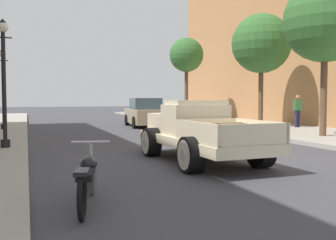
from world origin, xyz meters
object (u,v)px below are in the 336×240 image
street_tree_second (261,44)px  street_lamp_far (3,83)px  car_background_tan (145,113)px  street_tree_nearest (325,21)px  street_tree_third (186,56)px  hotrod_truck_cream (197,132)px  street_lamp_near (4,73)px  motorcycle_parked (88,177)px  pedestrian_sidewalk_right (298,109)px

street_tree_second → street_lamp_far: bearing=170.0°
car_background_tan → street_tree_nearest: 10.99m
street_lamp_far → street_tree_third: 13.43m
hotrod_truck_cream → street_tree_third: 18.41m
street_lamp_near → street_lamp_far: (-0.43, 7.63, 0.00)m
motorcycle_parked → street_lamp_far: (-1.90, 14.46, 1.94)m
street_lamp_near → street_tree_second: size_ratio=0.64×
street_lamp_far → street_tree_nearest: street_tree_nearest is taller
street_tree_second → street_tree_third: bearing=97.0°
car_background_tan → street_lamp_far: 7.74m
street_tree_second → car_background_tan: bearing=147.0°
street_tree_nearest → street_tree_second: size_ratio=1.02×
pedestrian_sidewalk_right → street_tree_second: bearing=130.5°
street_tree_third → street_tree_second: bearing=-83.0°
motorcycle_parked → street_tree_third: street_tree_third is taller
car_background_tan → motorcycle_parked: bearing=-109.5°
pedestrian_sidewalk_right → street_tree_second: street_tree_second is taller
street_tree_third → car_background_tan: bearing=-134.8°
street_tree_second → street_tree_nearest: bearing=-98.3°
street_lamp_far → street_tree_nearest: (12.08, -7.93, 2.26)m
pedestrian_sidewalk_right → street_lamp_near: 14.33m
street_tree_second → hotrod_truck_cream: bearing=-131.4°
pedestrian_sidewalk_right → car_background_tan: bearing=143.3°
street_tree_nearest → street_tree_second: bearing=81.7°
car_background_tan → street_lamp_near: size_ratio=1.15×
hotrod_truck_cream → pedestrian_sidewalk_right: (8.90, 7.21, 0.33)m
street_tree_nearest → hotrod_truck_cream: bearing=-156.1°
motorcycle_parked → street_lamp_near: size_ratio=0.54×
street_tree_second → pedestrian_sidewalk_right: bearing=-49.5°
hotrod_truck_cream → street_tree_second: bearing=48.6°
hotrod_truck_cream → street_tree_nearest: street_tree_nearest is taller
car_background_tan → street_tree_second: bearing=-33.0°
street_lamp_near → hotrod_truck_cream: bearing=-34.5°
car_background_tan → street_tree_nearest: street_tree_nearest is taller
street_lamp_near → street_tree_second: bearing=23.2°
street_lamp_far → street_tree_second: (12.91, -2.28, 2.16)m
hotrod_truck_cream → motorcycle_parked: hotrod_truck_cream is taller
street_tree_third → street_tree_nearest: bearing=-89.3°
street_tree_nearest → pedestrian_sidewalk_right: bearing=63.6°
street_lamp_near → pedestrian_sidewalk_right: bearing=15.8°
hotrod_truck_cream → pedestrian_sidewalk_right: 11.46m
car_background_tan → street_tree_second: size_ratio=0.74×
car_background_tan → street_tree_nearest: size_ratio=0.72×
motorcycle_parked → street_tree_second: (11.01, 12.18, 4.10)m
car_background_tan → street_lamp_near: (-7.04, -8.89, 1.62)m
motorcycle_parked → street_tree_nearest: (10.19, 6.53, 4.20)m
hotrod_truck_cream → street_lamp_far: street_lamp_far is taller
car_background_tan → street_tree_third: (4.45, 4.49, 3.94)m
motorcycle_parked → car_background_tan: car_background_tan is taller
hotrod_truck_cream → street_lamp_far: 12.26m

